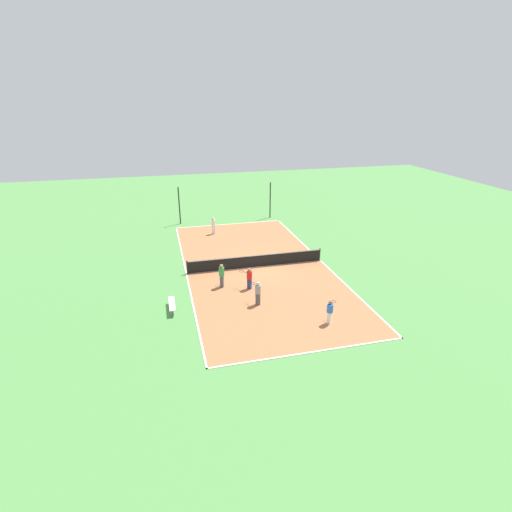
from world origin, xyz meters
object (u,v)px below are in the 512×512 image
at_px(player_coach_red, 249,277).
at_px(player_far_green, 222,274).
at_px(player_baseline_gray, 258,292).
at_px(tennis_ball_near_net, 299,262).
at_px(fence_post_back_right, 270,200).
at_px(tennis_net, 256,261).
at_px(player_near_blue, 330,311).
at_px(player_near_white, 213,225).
at_px(fence_post_back_left, 179,206).
at_px(bench, 172,304).
at_px(tennis_ball_far_baseline, 232,229).

xyz_separation_m(player_coach_red, player_far_green, (-1.72, 0.74, 0.10)).
height_order(player_baseline_gray, player_far_green, player_far_green).
distance_m(player_baseline_gray, tennis_ball_near_net, 7.45).
bearing_deg(fence_post_back_right, player_far_green, -116.90).
distance_m(player_far_green, tennis_ball_near_net, 7.07).
relative_size(tennis_net, player_baseline_gray, 6.65).
bearing_deg(player_baseline_gray, player_near_blue, -148.25).
xyz_separation_m(player_near_white, fence_post_back_right, (6.66, 4.08, 0.94)).
relative_size(player_coach_red, fence_post_back_right, 0.40).
distance_m(player_near_blue, fence_post_back_right, 21.61).
xyz_separation_m(player_baseline_gray, fence_post_back_right, (6.04, 18.31, 0.96)).
bearing_deg(tennis_ball_near_net, player_near_blue, -98.82).
bearing_deg(tennis_net, player_near_white, 102.88).
height_order(player_coach_red, tennis_ball_near_net, player_coach_red).
height_order(tennis_ball_near_net, fence_post_back_left, fence_post_back_left).
xyz_separation_m(player_near_white, player_coach_red, (0.61, -11.98, -0.06)).
xyz_separation_m(bench, player_coach_red, (5.16, 1.60, 0.48)).
distance_m(player_coach_red, player_far_green, 1.88).
height_order(tennis_net, tennis_ball_near_net, tennis_net).
xyz_separation_m(player_baseline_gray, player_near_white, (-0.61, 14.22, 0.02)).
relative_size(player_near_blue, tennis_ball_near_net, 21.01).
height_order(fence_post_back_left, fence_post_back_right, same).
bearing_deg(bench, player_baseline_gray, -97.14).
relative_size(fence_post_back_left, fence_post_back_right, 1.00).
relative_size(player_near_white, player_coach_red, 1.07).
bearing_deg(player_baseline_gray, tennis_net, -28.77).
distance_m(tennis_ball_far_baseline, tennis_ball_near_net, 10.17).
bearing_deg(tennis_ball_far_baseline, player_baseline_gray, -95.05).
distance_m(tennis_ball_far_baseline, fence_post_back_left, 5.91).
xyz_separation_m(player_baseline_gray, tennis_ball_far_baseline, (1.35, 15.26, -0.85)).
bearing_deg(bench, player_near_white, -18.55).
xyz_separation_m(tennis_ball_far_baseline, tennis_ball_near_net, (3.40, -9.58, 0.00)).
bearing_deg(player_far_green, tennis_ball_near_net, -40.84).
distance_m(tennis_net, player_near_blue, 9.07).
bearing_deg(player_baseline_gray, player_coach_red, -15.46).
height_order(bench, fence_post_back_right, fence_post_back_right).
distance_m(player_baseline_gray, player_coach_red, 2.25).
bearing_deg(tennis_net, player_far_green, -138.25).
relative_size(player_near_blue, tennis_ball_far_baseline, 21.01).
height_order(player_coach_red, fence_post_back_left, fence_post_back_left).
bearing_deg(player_far_green, player_baseline_gray, -123.32).
distance_m(bench, tennis_ball_far_baseline, 16.00).
xyz_separation_m(bench, player_near_blue, (8.56, -3.76, 0.43)).
distance_m(bench, tennis_ball_near_net, 11.13).
xyz_separation_m(bench, player_far_green, (3.44, 2.34, 0.58)).
xyz_separation_m(tennis_ball_near_net, fence_post_back_left, (-8.13, 12.63, 1.82)).
distance_m(tennis_ball_near_net, fence_post_back_right, 12.83).
distance_m(player_far_green, fence_post_back_right, 17.20).
height_order(tennis_net, player_coach_red, player_coach_red).
bearing_deg(fence_post_back_right, fence_post_back_left, 180.00).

